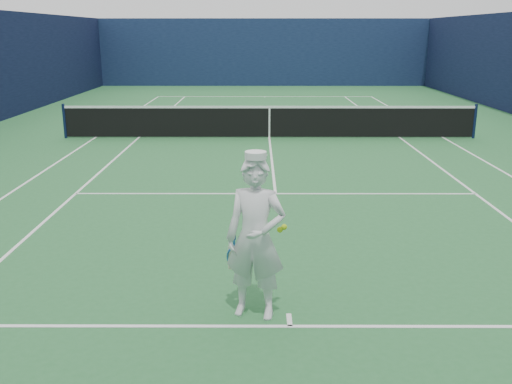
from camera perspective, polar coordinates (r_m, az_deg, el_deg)
ground at (r=17.96m, az=1.34°, el=5.41°), size 80.00×80.00×0.00m
court_markings at (r=17.96m, az=1.34°, el=5.43°), size 11.03×23.83×0.01m
windscreen_fence at (r=17.72m, az=1.38°, el=11.79°), size 20.12×36.12×4.00m
tennis_net at (r=17.87m, az=1.35°, el=7.16°), size 12.88×0.09×1.07m
tennis_player at (r=6.49m, az=-0.04°, el=-4.62°), size 0.78×0.65×1.96m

